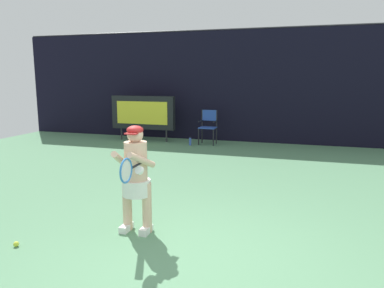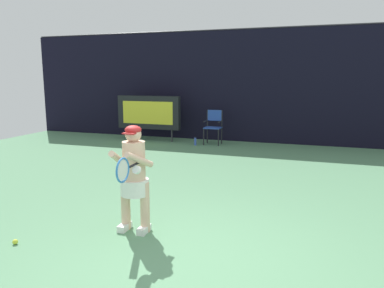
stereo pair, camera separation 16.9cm
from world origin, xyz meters
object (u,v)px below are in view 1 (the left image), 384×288
scoreboard (143,113)px  umpire_chair (208,125)px  tennis_player (136,175)px  tennis_racket (127,170)px  tennis_ball_loose (16,244)px  water_bottle (190,141)px

scoreboard → umpire_chair: 2.26m
scoreboard → tennis_player: (3.04, -6.90, -0.14)m
tennis_racket → tennis_ball_loose: tennis_racket is taller
scoreboard → tennis_racket: (3.18, -7.43, 0.06)m
tennis_player → tennis_racket: bearing=-75.1°
water_bottle → tennis_player: size_ratio=0.18×
scoreboard → water_bottle: (1.76, -0.36, -0.82)m
scoreboard → tennis_player: 7.54m
water_bottle → tennis_racket: 7.26m
tennis_player → tennis_ball_loose: size_ratio=21.83×
water_bottle → tennis_racket: (1.42, -7.07, 0.89)m
tennis_ball_loose → scoreboard: bearing=102.9°
umpire_chair → tennis_player: 6.98m
scoreboard → tennis_ball_loose: 8.06m
umpire_chair → tennis_player: size_ratio=0.73×
tennis_racket → tennis_ball_loose: size_ratio=8.85×
tennis_player → umpire_chair: bearing=96.6°
tennis_player → tennis_ball_loose: (-1.26, -0.90, -0.78)m
scoreboard → water_bottle: scoreboard is taller
umpire_chair → water_bottle: bearing=-141.0°
water_bottle → tennis_ball_loose: 7.45m
tennis_racket → tennis_ball_loose: 1.75m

